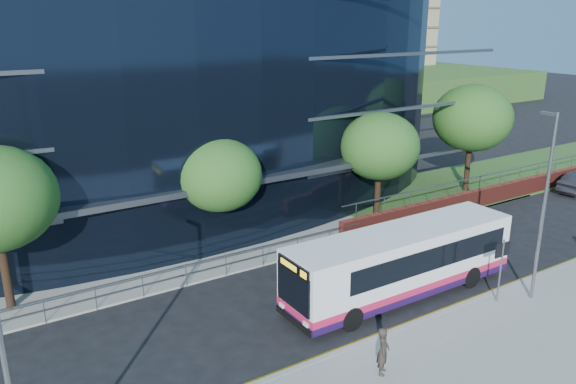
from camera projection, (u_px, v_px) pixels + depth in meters
ground at (391, 317)px, 22.87m from camera, size 200.00×200.00×0.00m
pavement_near at (493, 379)px, 18.82m from camera, size 80.00×8.00×0.15m
kerb at (409, 326)px, 22.04m from camera, size 80.00×0.25×0.16m
yellow_line_outer at (405, 325)px, 22.23m from camera, size 80.00×0.08×0.01m
yellow_line_inner at (403, 324)px, 22.35m from camera, size 80.00×0.08×0.01m
far_forecourt at (156, 255)px, 28.64m from camera, size 50.00×8.00×0.10m
grass_verge at (524, 172)px, 43.99m from camera, size 36.00×8.00×0.12m
glass_office at (124, 78)px, 35.21m from camera, size 44.00×23.10×16.00m
retaining_wall at (536, 184)px, 38.80m from camera, size 34.00×0.40×2.11m
guard_railings at (142, 281)px, 24.17m from camera, size 24.00×0.05×1.10m
apartment_block at (292, 20)px, 81.98m from camera, size 60.00×42.00×30.00m
street_sign at (502, 258)px, 23.25m from camera, size 0.85×0.09×2.80m
tree_far_b at (219, 175)px, 27.72m from camera, size 4.29×4.29×6.05m
tree_far_c at (380, 146)px, 32.34m from camera, size 4.62×4.62×6.51m
tree_far_d at (472, 118)px, 37.56m from camera, size 5.28×5.28×7.44m
tree_dist_e at (314, 80)px, 66.00m from camera, size 4.62×4.62×6.51m
tree_dist_f at (402, 74)px, 75.90m from camera, size 4.29×4.29×6.05m
streetlight_west at (3, 354)px, 12.63m from camera, size 0.15×0.77×8.00m
streetlight_east at (544, 203)px, 22.86m from camera, size 0.15×0.77×8.00m
city_bus at (403, 261)px, 24.24m from camera, size 11.16×2.58×3.01m
pedestrian_b at (383, 351)px, 18.77m from camera, size 0.73×0.73×1.71m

